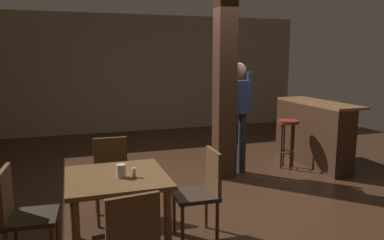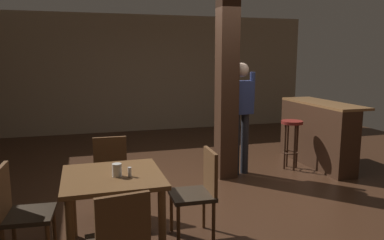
{
  "view_description": "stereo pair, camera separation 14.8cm",
  "coord_description": "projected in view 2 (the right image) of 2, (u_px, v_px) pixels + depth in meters",
  "views": [
    {
      "loc": [
        -1.81,
        -4.59,
        1.81
      ],
      "look_at": [
        -0.38,
        -0.27,
        1.04
      ],
      "focal_mm": 35.0,
      "sensor_mm": 36.0,
      "label": 1
    },
    {
      "loc": [
        -1.67,
        -4.63,
        1.81
      ],
      "look_at": [
        -0.38,
        -0.27,
        1.04
      ],
      "focal_mm": 35.0,
      "sensor_mm": 36.0,
      "label": 2
    }
  ],
  "objects": [
    {
      "name": "pillar",
      "position": [
        227.0,
        85.0,
        5.5
      ],
      "size": [
        0.28,
        0.28,
        2.8
      ],
      "primitive_type": "cube",
      "color": "#382114",
      "rests_on": "ground_plane"
    },
    {
      "name": "napkin_cup",
      "position": [
        117.0,
        170.0,
        3.37
      ],
      "size": [
        0.09,
        0.09,
        0.12
      ],
      "primitive_type": "cylinder",
      "color": "beige",
      "rests_on": "dining_table"
    },
    {
      "name": "chair_east",
      "position": [
        199.0,
        189.0,
        3.73
      ],
      "size": [
        0.44,
        0.44,
        0.89
      ],
      "color": "#2D2319",
      "rests_on": "ground_plane"
    },
    {
      "name": "bar_counter",
      "position": [
        317.0,
        133.0,
        6.26
      ],
      "size": [
        0.56,
        1.69,
        1.06
      ],
      "color": "brown",
      "rests_on": "ground_plane"
    },
    {
      "name": "ground_plane",
      "position": [
        213.0,
        190.0,
        5.15
      ],
      "size": [
        10.8,
        10.8,
        0.0
      ],
      "primitive_type": "plane",
      "color": "#382114"
    },
    {
      "name": "chair_west",
      "position": [
        19.0,
        210.0,
        3.23
      ],
      "size": [
        0.45,
        0.45,
        0.89
      ],
      "color": "#2D2319",
      "rests_on": "ground_plane"
    },
    {
      "name": "dining_table",
      "position": [
        113.0,
        188.0,
        3.45
      ],
      "size": [
        0.9,
        0.9,
        0.74
      ],
      "color": "brown",
      "rests_on": "ground_plane"
    },
    {
      "name": "wall_back",
      "position": [
        152.0,
        74.0,
        9.17
      ],
      "size": [
        8.0,
        0.1,
        2.8
      ],
      "primitive_type": "cube",
      "color": "gray",
      "rests_on": "ground_plane"
    },
    {
      "name": "bar_stool_near",
      "position": [
        292.0,
        133.0,
        6.04
      ],
      "size": [
        0.34,
        0.34,
        0.79
      ],
      "color": "maroon",
      "rests_on": "ground_plane"
    },
    {
      "name": "standing_person",
      "position": [
        241.0,
        110.0,
        5.7
      ],
      "size": [
        0.47,
        0.24,
        1.72
      ],
      "color": "navy",
      "rests_on": "ground_plane"
    },
    {
      "name": "salt_shaker",
      "position": [
        130.0,
        172.0,
        3.37
      ],
      "size": [
        0.03,
        0.03,
        0.09
      ],
      "primitive_type": "cylinder",
      "color": "silver",
      "rests_on": "dining_table"
    },
    {
      "name": "chair_north",
      "position": [
        111.0,
        173.0,
        4.25
      ],
      "size": [
        0.43,
        0.43,
        0.89
      ],
      "color": "#2D2319",
      "rests_on": "ground_plane"
    }
  ]
}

